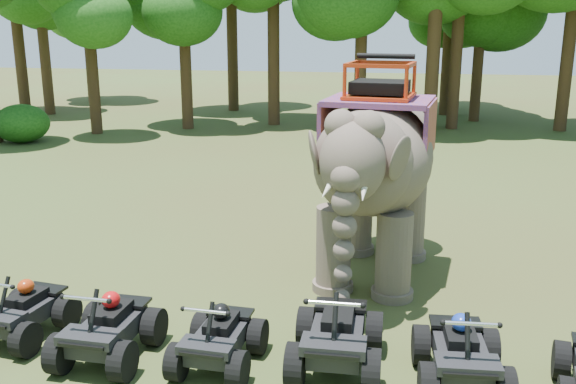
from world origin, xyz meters
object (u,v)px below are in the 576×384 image
atv_3 (337,326)px  atv_4 (462,344)px  elephant (376,169)px  atv_2 (218,330)px  atv_1 (107,320)px  atv_0 (22,304)px

atv_3 → atv_4: size_ratio=1.07×
atv_4 → elephant: bearing=105.8°
atv_2 → elephant: bearing=66.3°
atv_1 → atv_2: atv_1 is taller
atv_0 → atv_1: atv_1 is taller
atv_2 → atv_4: atv_4 is taller
atv_3 → atv_1: bearing=-175.5°
atv_0 → atv_1: size_ratio=0.93×
atv_1 → atv_4: 5.31m
atv_2 → atv_3: bearing=11.7°
atv_0 → atv_2: 3.46m
elephant → atv_3: 4.19m
elephant → atv_2: (-2.10, -4.16, -1.62)m
atv_1 → atv_2: (1.75, 0.08, -0.05)m
atv_1 → atv_3: bearing=7.5°
elephant → atv_2: elephant is taller
atv_2 → atv_1: bearing=-174.4°
elephant → atv_2: size_ratio=3.32×
elephant → atv_3: elephant is taller
atv_3 → atv_2: bearing=-172.5°
atv_1 → atv_4: (5.31, 0.19, -0.00)m
atv_3 → atv_4: (1.79, -0.15, -0.05)m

